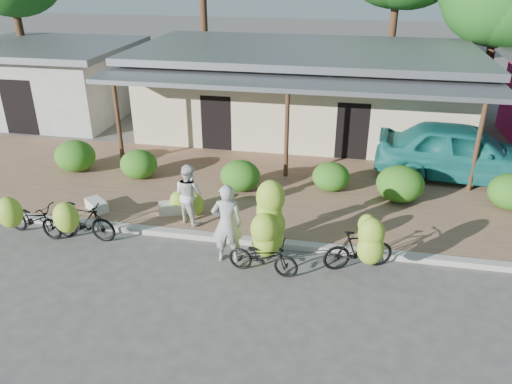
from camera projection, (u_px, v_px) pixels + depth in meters
ground at (246, 293)px, 10.74m from camera, size 100.00×100.00×0.00m
sidewalk at (280, 192)px, 15.14m from camera, size 60.00×6.00×0.12m
curb at (263, 242)px, 12.48m from camera, size 60.00×0.25×0.15m
shop_main at (304, 90)px, 19.67m from camera, size 13.00×8.50×3.35m
shop_grey at (51, 80)px, 21.67m from camera, size 7.00×6.00×3.15m
hedge_0 at (75, 156)px, 16.24m from camera, size 1.32×1.19×1.03m
hedge_1 at (139, 164)px, 15.75m from camera, size 1.18×1.06×0.92m
hedge_2 at (240, 176)px, 14.91m from camera, size 1.21×1.09×0.94m
hedge_3 at (331, 177)px, 14.93m from camera, size 1.12×1.01×0.87m
hedge_4 at (400, 184)px, 14.25m from camera, size 1.35×1.22×1.05m
hedge_5 at (512, 192)px, 13.82m from camera, size 1.30×1.17×1.01m
bike_far_left at (28, 218)px, 12.59m from camera, size 1.83×1.38×1.37m
bike_left at (80, 221)px, 12.35m from camera, size 1.72×1.18×1.36m
bike_center at (267, 234)px, 11.33m from camera, size 1.68×1.25×2.07m
bike_right at (363, 247)px, 11.09m from camera, size 1.71×1.36×1.63m
loose_banana_a at (179, 202)px, 13.70m from camera, size 0.50×0.43×0.63m
loose_banana_b at (194, 204)px, 13.53m from camera, size 0.53×0.45×0.66m
loose_banana_c at (367, 225)px, 12.59m from camera, size 0.47×0.40×0.58m
sack_near at (175, 208)px, 13.73m from camera, size 0.94×0.67×0.30m
sack_far at (97, 205)px, 13.89m from camera, size 0.82×0.77×0.28m
vendor at (227, 223)px, 11.48m from camera, size 0.79×0.59×1.96m
bystander at (189, 194)px, 13.00m from camera, size 0.99×0.92×1.64m
teal_van at (462, 152)px, 15.56m from camera, size 5.40×2.57×1.78m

